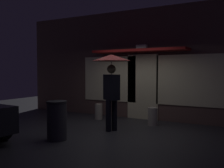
# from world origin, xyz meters

# --- Properties ---
(ground_plane) EXTENTS (18.00, 18.00, 0.00)m
(ground_plane) POSITION_xyz_m (0.00, 0.00, 0.00)
(ground_plane) COLOR #2D2D33
(building_facade) EXTENTS (9.83, 1.00, 3.73)m
(building_facade) POSITION_xyz_m (0.00, 2.34, 1.86)
(building_facade) COLOR brown
(building_facade) RESTS_ON ground
(person_with_umbrella) EXTENTS (1.07, 1.07, 2.09)m
(person_with_umbrella) POSITION_xyz_m (-0.03, 0.12, 1.61)
(person_with_umbrella) COLOR black
(person_with_umbrella) RESTS_ON ground
(sidewalk_bollard) EXTENTS (0.25, 0.25, 0.53)m
(sidewalk_bollard) POSITION_xyz_m (-1.26, 1.39, 0.26)
(sidewalk_bollard) COLOR #B2A899
(sidewalk_bollard) RESTS_ON ground
(sidewalk_bollard_2) EXTENTS (0.28, 0.28, 0.54)m
(sidewalk_bollard_2) POSITION_xyz_m (0.68, 1.37, 0.27)
(sidewalk_bollard_2) COLOR #B2A899
(sidewalk_bollard_2) RESTS_ON ground
(trash_bin) EXTENTS (0.48, 0.48, 0.93)m
(trash_bin) POSITION_xyz_m (-0.70, -1.33, 0.47)
(trash_bin) COLOR #2D2D33
(trash_bin) RESTS_ON ground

